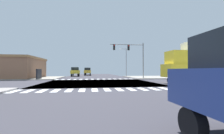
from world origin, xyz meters
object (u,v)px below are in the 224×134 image
traffic_signal_mast (131,52)px  pickup_trailing_3 (88,71)px  pickup_queued_2 (75,71)px  street_lamp (125,59)px  pickup_crossing_1 (88,71)px  box_truck_middle_1 (196,62)px

traffic_signal_mast → pickup_trailing_3: bearing=106.0°
pickup_queued_2 → pickup_trailing_3: 16.06m
street_lamp → pickup_trailing_3: size_ratio=1.38×
pickup_queued_2 → traffic_signal_mast: bearing=130.9°
traffic_signal_mast → pickup_crossing_1: (-8.29, 19.41, -3.68)m
traffic_signal_mast → box_truck_middle_1: size_ratio=0.94×
traffic_signal_mast → pickup_crossing_1: bearing=113.1°
street_lamp → pickup_crossing_1: (-9.49, 9.67, -2.99)m
box_truck_middle_1 → pickup_trailing_3: bearing=18.1°
street_lamp → box_truck_middle_1: bearing=-80.2°
traffic_signal_mast → street_lamp: 9.83m
pickup_crossing_1 → pickup_queued_2: same height
pickup_queued_2 → pickup_crossing_1: bearing=-115.2°
traffic_signal_mast → pickup_trailing_3: (-8.29, 28.81, -3.68)m
pickup_queued_2 → box_truck_middle_1: (16.10, -24.23, 1.27)m
box_truck_middle_1 → traffic_signal_mast: bearing=23.2°
traffic_signal_mast → box_truck_middle_1: 12.43m
traffic_signal_mast → street_lamp: street_lamp is taller
street_lamp → box_truck_middle_1: 21.31m
pickup_queued_2 → pickup_trailing_3: (3.00, 15.78, 0.00)m
pickup_trailing_3 → pickup_queued_2: bearing=79.2°
street_lamp → traffic_signal_mast: bearing=-97.1°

